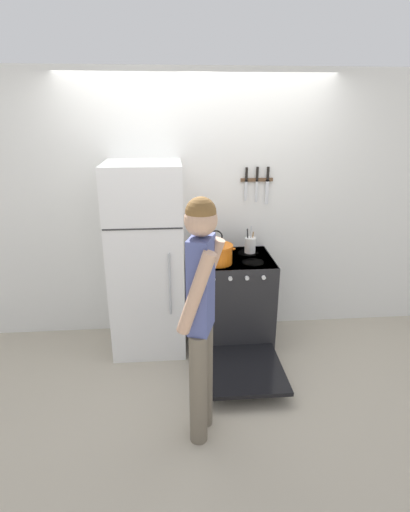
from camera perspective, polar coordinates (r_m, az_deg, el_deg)
name	(u,v)px	position (r m, az deg, el deg)	size (l,w,h in m)	color
ground_plane	(199,325)	(4.38, -0.81, -9.78)	(14.00, 14.00, 0.00)	#B2A893
wall_back	(199,209)	(3.93, -0.93, 6.77)	(10.00, 0.06, 2.55)	silver
refrigerator	(147,260)	(3.71, -8.28, -0.57)	(0.67, 0.66, 1.77)	white
stove_range	(233,302)	(3.89, 3.97, -6.57)	(0.74, 1.33, 0.88)	#232326
dutch_oven_pot	(217,254)	(3.58, 1.77, 0.29)	(0.32, 0.28, 0.20)	orange
tea_kettle	(216,247)	(3.82, 1.53, 1.35)	(0.22, 0.18, 0.24)	silver
utensil_jar	(250,245)	(3.88, 6.47, 1.58)	(0.11, 0.11, 0.27)	silver
person	(201,310)	(2.58, -0.56, -7.72)	(0.35, 0.40, 1.71)	#6B6051
wall_knife_strip	(257,180)	(3.91, 7.46, 10.77)	(0.31, 0.03, 0.36)	brown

